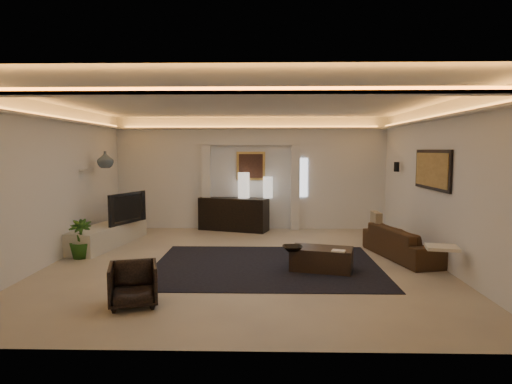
{
  "coord_description": "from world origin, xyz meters",
  "views": [
    {
      "loc": [
        0.39,
        -7.76,
        2.06
      ],
      "look_at": [
        0.2,
        0.6,
        1.25
      ],
      "focal_mm": 30.36,
      "sensor_mm": 36.0,
      "label": 1
    }
  ],
  "objects_px": {
    "console": "(234,215)",
    "armchair": "(133,284)",
    "coffee_table": "(322,259)",
    "sofa": "(405,243)"
  },
  "relations": [
    {
      "from": "console",
      "to": "armchair",
      "type": "xyz_separation_m",
      "value": [
        -0.93,
        -5.46,
        -0.11
      ]
    },
    {
      "from": "coffee_table",
      "to": "sofa",
      "type": "bearing_deg",
      "value": 43.42
    },
    {
      "from": "console",
      "to": "coffee_table",
      "type": "distance_m",
      "value": 4.13
    },
    {
      "from": "coffee_table",
      "to": "armchair",
      "type": "xyz_separation_m",
      "value": [
        -2.72,
        -1.74,
        0.08
      ]
    },
    {
      "from": "console",
      "to": "sofa",
      "type": "distance_m",
      "value": 4.48
    },
    {
      "from": "console",
      "to": "sofa",
      "type": "xyz_separation_m",
      "value": [
        3.49,
        -2.8,
        -0.11
      ]
    },
    {
      "from": "sofa",
      "to": "armchair",
      "type": "height_order",
      "value": "sofa"
    },
    {
      "from": "coffee_table",
      "to": "armchair",
      "type": "bearing_deg",
      "value": -132.44
    },
    {
      "from": "coffee_table",
      "to": "armchair",
      "type": "distance_m",
      "value": 3.23
    },
    {
      "from": "console",
      "to": "armchair",
      "type": "distance_m",
      "value": 5.54
    }
  ]
}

